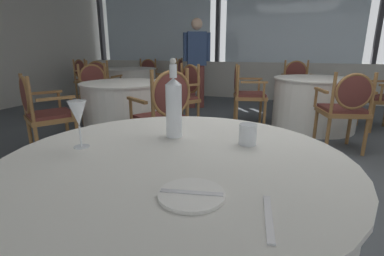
{
  "coord_description": "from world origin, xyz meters",
  "views": [
    {
      "loc": [
        0.18,
        -2.6,
        1.14
      ],
      "look_at": [
        -0.22,
        -1.5,
        0.81
      ],
      "focal_mm": 26.28,
      "sensor_mm": 36.0,
      "label": 1
    }
  ],
  "objects_px": {
    "water_tumbler": "(248,134)",
    "dining_chair_2_0": "(184,91)",
    "dining_chair_1_3": "(174,79)",
    "dining_chair_1_2": "(102,83)",
    "dining_chair_2_1": "(96,89)",
    "dining_chair_3_3": "(346,105)",
    "dining_chair_3_1": "(297,82)",
    "side_plate": "(191,194)",
    "dining_chair_1_0": "(147,74)",
    "water_bottle": "(174,106)",
    "dining_chair_1_1": "(85,76)",
    "dining_chair_2_3": "(165,110)",
    "dining_chair_3_2": "(245,90)",
    "diner_person_1": "(197,58)",
    "dining_chair_2_2": "(42,109)",
    "wine_glass": "(78,115)"
  },
  "relations": [
    {
      "from": "dining_chair_1_0",
      "to": "dining_chair_1_3",
      "type": "distance_m",
      "value": 1.48
    },
    {
      "from": "dining_chair_2_3",
      "to": "side_plate",
      "type": "bearing_deg",
      "value": 149.09
    },
    {
      "from": "wine_glass",
      "to": "dining_chair_3_3",
      "type": "distance_m",
      "value": 2.94
    },
    {
      "from": "dining_chair_1_1",
      "to": "dining_chair_3_3",
      "type": "bearing_deg",
      "value": -25.13
    },
    {
      "from": "wine_glass",
      "to": "dining_chair_1_2",
      "type": "bearing_deg",
      "value": 126.34
    },
    {
      "from": "water_tumbler",
      "to": "dining_chair_1_1",
      "type": "height_order",
      "value": "dining_chair_1_1"
    },
    {
      "from": "dining_chair_3_1",
      "to": "dining_chair_2_2",
      "type": "bearing_deg",
      "value": -53.18
    },
    {
      "from": "dining_chair_3_1",
      "to": "dining_chair_3_3",
      "type": "relative_size",
      "value": 1.04
    },
    {
      "from": "water_bottle",
      "to": "dining_chair_1_1",
      "type": "bearing_deg",
      "value": 134.37
    },
    {
      "from": "wine_glass",
      "to": "dining_chair_2_1",
      "type": "relative_size",
      "value": 0.21
    },
    {
      "from": "dining_chair_2_1",
      "to": "water_bottle",
      "type": "bearing_deg",
      "value": -13.83
    },
    {
      "from": "wine_glass",
      "to": "diner_person_1",
      "type": "relative_size",
      "value": 0.12
    },
    {
      "from": "dining_chair_2_1",
      "to": "dining_chair_2_2",
      "type": "height_order",
      "value": "dining_chair_2_1"
    },
    {
      "from": "side_plate",
      "to": "dining_chair_2_0",
      "type": "height_order",
      "value": "dining_chair_2_0"
    },
    {
      "from": "dining_chair_2_1",
      "to": "dining_chair_3_3",
      "type": "relative_size",
      "value": 1.02
    },
    {
      "from": "water_bottle",
      "to": "dining_chair_1_0",
      "type": "height_order",
      "value": "water_bottle"
    },
    {
      "from": "dining_chair_2_1",
      "to": "dining_chair_3_1",
      "type": "bearing_deg",
      "value": 65.66
    },
    {
      "from": "dining_chair_1_3",
      "to": "dining_chair_1_2",
      "type": "bearing_deg",
      "value": 44.94
    },
    {
      "from": "water_bottle",
      "to": "dining_chair_3_1",
      "type": "height_order",
      "value": "water_bottle"
    },
    {
      "from": "dining_chair_1_3",
      "to": "dining_chair_3_3",
      "type": "distance_m",
      "value": 3.49
    },
    {
      "from": "dining_chair_1_3",
      "to": "dining_chair_3_2",
      "type": "distance_m",
      "value": 2.06
    },
    {
      "from": "wine_glass",
      "to": "dining_chair_1_2",
      "type": "xyz_separation_m",
      "value": [
        -2.46,
        3.35,
        -0.33
      ]
    },
    {
      "from": "dining_chair_1_3",
      "to": "dining_chair_2_2",
      "type": "height_order",
      "value": "dining_chair_1_3"
    },
    {
      "from": "dining_chair_1_1",
      "to": "dining_chair_3_1",
      "type": "relative_size",
      "value": 0.98
    },
    {
      "from": "dining_chair_1_3",
      "to": "dining_chair_2_2",
      "type": "bearing_deg",
      "value": 80.94
    },
    {
      "from": "dining_chair_2_2",
      "to": "dining_chair_2_3",
      "type": "height_order",
      "value": "dining_chair_2_3"
    },
    {
      "from": "dining_chair_3_1",
      "to": "dining_chair_3_2",
      "type": "relative_size",
      "value": 1.03
    },
    {
      "from": "dining_chair_2_0",
      "to": "dining_chair_3_2",
      "type": "relative_size",
      "value": 1.01
    },
    {
      "from": "water_tumbler",
      "to": "dining_chair_1_1",
      "type": "relative_size",
      "value": 0.1
    },
    {
      "from": "dining_chair_2_3",
      "to": "dining_chair_2_1",
      "type": "bearing_deg",
      "value": 0.0
    },
    {
      "from": "wine_glass",
      "to": "dining_chair_3_1",
      "type": "distance_m",
      "value": 4.63
    },
    {
      "from": "side_plate",
      "to": "dining_chair_1_0",
      "type": "relative_size",
      "value": 0.21
    },
    {
      "from": "dining_chair_2_0",
      "to": "dining_chair_3_1",
      "type": "bearing_deg",
      "value": 167.75
    },
    {
      "from": "wine_glass",
      "to": "dining_chair_1_0",
      "type": "distance_m",
      "value": 6.07
    },
    {
      "from": "water_tumbler",
      "to": "dining_chair_2_0",
      "type": "bearing_deg",
      "value": 116.96
    },
    {
      "from": "dining_chair_1_2",
      "to": "dining_chair_3_1",
      "type": "height_order",
      "value": "dining_chair_1_2"
    },
    {
      "from": "dining_chair_2_2",
      "to": "dining_chair_3_1",
      "type": "bearing_deg",
      "value": -6.64
    },
    {
      "from": "water_tumbler",
      "to": "dining_chair_2_2",
      "type": "distance_m",
      "value": 2.58
    },
    {
      "from": "wine_glass",
      "to": "dining_chair_3_1",
      "type": "bearing_deg",
      "value": 79.41
    },
    {
      "from": "water_tumbler",
      "to": "dining_chair_2_0",
      "type": "height_order",
      "value": "dining_chair_2_0"
    },
    {
      "from": "dining_chair_1_1",
      "to": "dining_chair_2_1",
      "type": "relative_size",
      "value": 1.0
    },
    {
      "from": "side_plate",
      "to": "water_bottle",
      "type": "bearing_deg",
      "value": 118.37
    },
    {
      "from": "dining_chair_1_2",
      "to": "dining_chair_2_0",
      "type": "distance_m",
      "value": 1.81
    },
    {
      "from": "dining_chair_1_2",
      "to": "dining_chair_1_1",
      "type": "bearing_deg",
      "value": 44.8
    },
    {
      "from": "dining_chair_2_0",
      "to": "dining_chair_2_2",
      "type": "bearing_deg",
      "value": 0.0
    },
    {
      "from": "dining_chair_1_3",
      "to": "water_bottle",
      "type": "bearing_deg",
      "value": 107.27
    },
    {
      "from": "side_plate",
      "to": "dining_chair_2_1",
      "type": "height_order",
      "value": "dining_chair_2_1"
    },
    {
      "from": "dining_chair_1_2",
      "to": "diner_person_1",
      "type": "height_order",
      "value": "diner_person_1"
    },
    {
      "from": "water_bottle",
      "to": "dining_chair_3_1",
      "type": "relative_size",
      "value": 0.38
    },
    {
      "from": "dining_chair_2_3",
      "to": "diner_person_1",
      "type": "height_order",
      "value": "diner_person_1"
    }
  ]
}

